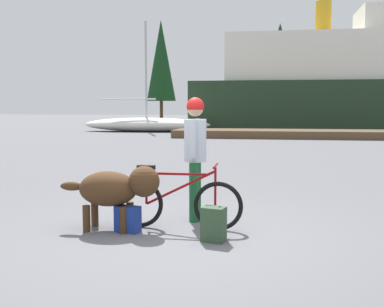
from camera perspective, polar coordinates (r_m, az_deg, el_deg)
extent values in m
plane|color=slate|center=(6.19, -1.72, -9.77)|extent=(160.00, 160.00, 0.00)
torus|color=black|center=(6.30, 3.19, -6.39)|extent=(0.66, 0.06, 0.66)
torus|color=black|center=(6.50, -6.39, -6.04)|extent=(0.66, 0.06, 0.66)
cube|color=maroon|center=(6.30, -1.24, -2.51)|extent=(0.69, 0.03, 0.03)
cube|color=maroon|center=(6.33, -1.41, -4.16)|extent=(0.94, 0.03, 0.49)
cylinder|color=maroon|center=(6.43, -5.55, -4.25)|extent=(0.03, 0.03, 0.42)
cylinder|color=maroon|center=(6.26, 2.84, -4.05)|extent=(0.03, 0.03, 0.52)
cube|color=black|center=(6.39, -5.58, -1.69)|extent=(0.24, 0.10, 0.06)
cylinder|color=maroon|center=(6.21, 2.85, -1.51)|extent=(0.03, 0.44, 0.03)
cube|color=slate|center=(6.45, -6.59, -3.42)|extent=(0.36, 0.14, 0.02)
cylinder|color=#19592D|center=(6.96, 0.53, -4.39)|extent=(0.14, 0.14, 0.86)
cylinder|color=#19592D|center=(6.74, 0.25, -4.72)|extent=(0.14, 0.14, 0.86)
cylinder|color=silver|center=(6.76, 0.39, 1.59)|extent=(0.32, 0.32, 0.61)
cylinder|color=silver|center=(6.97, 0.67, 2.01)|extent=(0.09, 0.09, 0.54)
cylinder|color=silver|center=(6.54, 0.10, 1.76)|extent=(0.09, 0.09, 0.54)
sphere|color=tan|center=(6.74, 0.40, 5.50)|extent=(0.23, 0.23, 0.23)
sphere|color=red|center=(6.74, 0.40, 5.75)|extent=(0.25, 0.25, 0.25)
ellipsoid|color=#472D19|center=(6.39, -10.12, -4.22)|extent=(0.79, 0.55, 0.47)
sphere|color=#472D19|center=(6.23, -5.82, -3.40)|extent=(0.41, 0.41, 0.41)
ellipsoid|color=#472D19|center=(6.58, -14.38, -3.86)|extent=(0.32, 0.12, 0.12)
cylinder|color=#472D19|center=(6.53, -7.51, -7.38)|extent=(0.10, 0.10, 0.35)
cylinder|color=#472D19|center=(6.25, -8.30, -7.99)|extent=(0.10, 0.10, 0.35)
cylinder|color=#472D19|center=(6.69, -11.70, -7.14)|extent=(0.10, 0.10, 0.35)
cylinder|color=#472D19|center=(6.42, -12.66, -7.71)|extent=(0.10, 0.10, 0.35)
cube|color=#334C33|center=(5.84, 2.63, -8.56)|extent=(0.32, 0.26, 0.43)
cube|color=navy|center=(6.32, -7.79, -7.88)|extent=(0.36, 0.26, 0.35)
cube|color=brown|center=(25.31, 14.66, 2.29)|extent=(14.73, 2.81, 0.40)
cube|color=#1E331E|center=(35.31, 19.94, 5.43)|extent=(23.64, 7.67, 3.31)
cube|color=silver|center=(35.46, 20.12, 10.70)|extent=(18.91, 6.44, 3.20)
cylinder|color=#BF8C19|center=(35.42, 15.61, 15.41)|extent=(1.10, 1.10, 2.40)
ellipsoid|color=silver|center=(30.72, -5.54, 3.50)|extent=(8.36, 2.34, 0.90)
cylinder|color=#B2B2B7|center=(30.78, -5.60, 10.04)|extent=(0.14, 0.14, 6.12)
cylinder|color=#B2B2B7|center=(31.04, -7.82, 6.54)|extent=(3.76, 0.10, 0.10)
cylinder|color=#4C331E|center=(51.72, -3.73, 5.16)|extent=(0.36, 0.36, 2.22)
cone|color=#143819|center=(51.95, -3.77, 11.18)|extent=(3.15, 3.15, 8.68)
cylinder|color=#4C331E|center=(51.84, 10.47, 5.64)|extent=(0.39, 0.39, 3.23)
cone|color=#143819|center=(52.09, 10.57, 11.38)|extent=(4.14, 4.14, 7.19)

